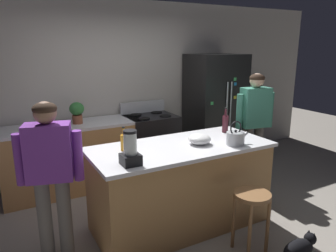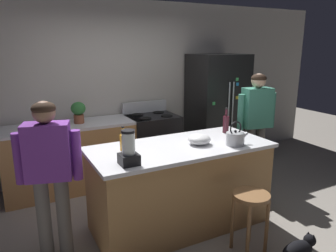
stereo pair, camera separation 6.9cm
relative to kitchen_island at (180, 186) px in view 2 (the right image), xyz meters
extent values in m
plane|color=gray|center=(0.00, 0.00, -0.48)|extent=(14.00, 14.00, 0.00)
cube|color=#BCB7AD|center=(0.00, 1.95, 0.87)|extent=(8.00, 0.10, 2.70)
cube|color=#B7844C|center=(0.00, 0.00, -0.02)|extent=(1.94, 0.84, 0.92)
cube|color=silver|center=(0.00, 0.00, 0.46)|extent=(2.00, 0.90, 0.04)
cube|color=#B7844C|center=(-0.80, 1.55, -0.02)|extent=(2.00, 0.64, 0.92)
cube|color=silver|center=(-0.80, 1.55, 0.46)|extent=(2.00, 0.64, 0.04)
cube|color=black|center=(1.58, 1.50, 0.46)|extent=(0.90, 0.70, 1.88)
cylinder|color=#B7BABF|center=(1.54, 1.13, 0.55)|extent=(0.02, 0.02, 0.85)
cylinder|color=#B7BABF|center=(1.62, 1.13, 0.55)|extent=(0.02, 0.02, 0.85)
cube|color=#268CD8|center=(1.70, 1.15, 0.93)|extent=(0.05, 0.01, 0.05)
cube|color=#3FB259|center=(1.69, 1.15, 1.01)|extent=(0.05, 0.01, 0.05)
cube|color=yellow|center=(1.71, 1.15, 0.71)|extent=(0.05, 0.01, 0.05)
cube|color=#3FB259|center=(1.25, 1.15, 0.65)|extent=(0.05, 0.01, 0.05)
cube|color=purple|center=(1.32, 1.15, 0.21)|extent=(0.05, 0.01, 0.05)
cube|color=#3FB259|center=(1.93, 1.15, 0.69)|extent=(0.05, 0.01, 0.05)
cube|color=black|center=(0.36, 1.52, 0.00)|extent=(0.76, 0.64, 0.96)
cube|color=black|center=(0.36, 1.20, -0.05)|extent=(0.60, 0.01, 0.24)
cube|color=#B7BABF|center=(0.36, 1.81, 0.57)|extent=(0.76, 0.06, 0.18)
cylinder|color=black|center=(0.18, 1.37, 0.48)|extent=(0.18, 0.18, 0.01)
cylinder|color=black|center=(0.54, 1.37, 0.48)|extent=(0.18, 0.18, 0.01)
cylinder|color=black|center=(0.18, 1.67, 0.48)|extent=(0.18, 0.18, 0.01)
cylinder|color=black|center=(0.54, 1.67, 0.48)|extent=(0.18, 0.18, 0.01)
cylinder|color=#66605B|center=(-1.45, 0.06, -0.07)|extent=(0.16, 0.16, 0.83)
cylinder|color=#66605B|center=(-1.28, 0.01, -0.07)|extent=(0.16, 0.16, 0.83)
cube|color=#723399|center=(-1.36, 0.03, 0.61)|extent=(0.45, 0.32, 0.52)
cylinder|color=#723399|center=(-1.60, 0.10, 0.56)|extent=(0.11, 0.11, 0.47)
cylinder|color=#723399|center=(-1.12, -0.04, 0.56)|extent=(0.11, 0.11, 0.47)
sphere|color=#8C664C|center=(-1.36, 0.03, 0.97)|extent=(0.25, 0.25, 0.20)
ellipsoid|color=#332319|center=(-1.36, 0.03, 1.01)|extent=(0.26, 0.26, 0.12)
cylinder|color=#66605B|center=(1.58, 0.44, -0.04)|extent=(0.15, 0.15, 0.89)
cylinder|color=#66605B|center=(1.40, 0.47, -0.04)|extent=(0.15, 0.15, 0.89)
cube|color=#3F8C72|center=(1.49, 0.45, 0.68)|extent=(0.43, 0.29, 0.56)
cylinder|color=#3F8C72|center=(1.74, 0.41, 0.63)|extent=(0.10, 0.10, 0.50)
cylinder|color=#3F8C72|center=(1.25, 0.50, 0.63)|extent=(0.10, 0.10, 0.50)
sphere|color=#D8AD8C|center=(1.49, 0.45, 1.06)|extent=(0.23, 0.23, 0.20)
ellipsoid|color=#332319|center=(1.49, 0.45, 1.10)|extent=(0.24, 0.24, 0.12)
cylinder|color=brown|center=(0.36, -0.76, 0.13)|extent=(0.36, 0.36, 0.04)
cylinder|color=brown|center=(0.24, -0.87, -0.19)|extent=(0.04, 0.04, 0.59)
cylinder|color=brown|center=(0.48, -0.87, -0.19)|extent=(0.04, 0.04, 0.59)
cylinder|color=brown|center=(0.24, -0.64, -0.19)|extent=(0.04, 0.04, 0.59)
cylinder|color=brown|center=(0.48, -0.64, -0.19)|extent=(0.04, 0.04, 0.59)
ellipsoid|color=black|center=(0.68, -1.09, -0.38)|extent=(0.36, 0.18, 0.20)
sphere|color=black|center=(0.84, -1.09, -0.31)|extent=(0.12, 0.12, 0.12)
cone|color=black|center=(0.85, -1.12, -0.25)|extent=(0.04, 0.04, 0.03)
cone|color=black|center=(0.85, -1.06, -0.25)|extent=(0.04, 0.04, 0.03)
cylinder|color=brown|center=(-0.75, 1.55, 0.54)|extent=(0.14, 0.14, 0.12)
ellipsoid|color=#337A38|center=(-0.75, 1.55, 0.69)|extent=(0.20, 0.20, 0.18)
cube|color=black|center=(-0.71, -0.28, 0.53)|extent=(0.17, 0.17, 0.10)
cylinder|color=silver|center=(-0.71, -0.28, 0.68)|extent=(0.12, 0.12, 0.20)
cylinder|color=black|center=(-0.71, -0.28, 0.79)|extent=(0.12, 0.12, 0.02)
cylinder|color=#471923|center=(0.76, 0.20, 0.58)|extent=(0.08, 0.08, 0.21)
cylinder|color=#471923|center=(0.76, 0.20, 0.73)|extent=(0.03, 0.03, 0.09)
cylinder|color=black|center=(0.76, 0.20, 0.79)|extent=(0.03, 0.03, 0.02)
cylinder|color=orange|center=(-0.61, 0.13, 0.56)|extent=(0.07, 0.07, 0.17)
cylinder|color=orange|center=(-0.61, 0.13, 0.68)|extent=(0.03, 0.03, 0.07)
cylinder|color=black|center=(-0.61, 0.13, 0.73)|extent=(0.03, 0.03, 0.02)
ellipsoid|color=white|center=(0.20, -0.06, 0.53)|extent=(0.25, 0.25, 0.11)
cylinder|color=#B7BABF|center=(0.53, -0.27, 0.55)|extent=(0.20, 0.20, 0.14)
sphere|color=black|center=(0.53, -0.27, 0.63)|extent=(0.03, 0.03, 0.03)
cylinder|color=#B7BABF|center=(0.66, -0.27, 0.57)|extent=(0.09, 0.03, 0.08)
torus|color=black|center=(0.53, -0.27, 0.67)|extent=(0.16, 0.02, 0.16)
camera|label=1|loc=(-1.73, -2.86, 1.54)|focal=34.21mm
camera|label=2|loc=(-1.67, -2.89, 1.54)|focal=34.21mm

